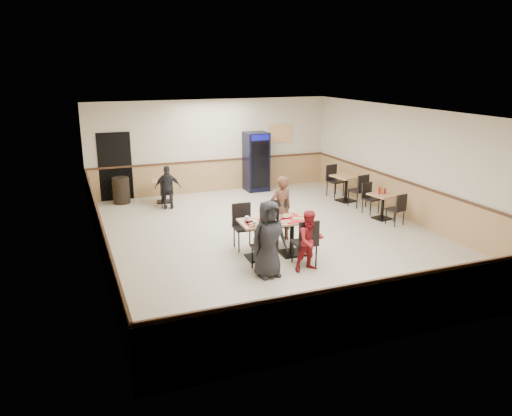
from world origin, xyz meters
name	(u,v)px	position (x,y,z in m)	size (l,w,h in m)	color
ground	(272,238)	(0.00, 0.00, 0.00)	(10.00, 10.00, 0.00)	beige
room_shell	(294,186)	(1.78, 2.55, 0.58)	(10.00, 10.00, 10.00)	silver
main_table	(275,232)	(-0.41, -1.15, 0.55)	(1.59, 0.85, 0.83)	black
main_chairs	(273,234)	(-0.47, -1.15, 0.53)	(1.46, 1.88, 1.05)	black
diner_woman_left	(269,239)	(-0.96, -2.07, 0.78)	(0.76, 0.49, 1.55)	black
diner_woman_right	(310,241)	(-0.07, -2.11, 0.63)	(0.62, 0.48, 1.27)	maroon
diner_man_opposite	(281,209)	(0.13, -0.23, 0.78)	(0.57, 0.37, 1.57)	brown
lone_diner	(168,187)	(-1.82, 3.43, 0.64)	(0.75, 0.31, 1.27)	black
tabletop_clutter	(274,220)	(-0.49, -1.22, 0.86)	(1.37, 0.69, 0.12)	#BB0C2A
side_table_near	(383,202)	(3.39, 0.33, 0.46)	(0.77, 0.77, 0.70)	black
side_table_near_chair_south	(395,209)	(3.39, -0.23, 0.44)	(0.41, 0.41, 0.88)	black
side_table_near_chair_north	(371,198)	(3.39, 0.88, 0.44)	(0.41, 0.41, 0.88)	black
side_table_far	(346,184)	(3.43, 2.28, 0.53)	(0.89, 0.89, 0.80)	black
side_table_far_chair_south	(358,190)	(3.43, 1.64, 0.51)	(0.47, 0.47, 1.02)	black
side_table_far_chair_north	(336,181)	(3.43, 2.92, 0.51)	(0.47, 0.47, 1.02)	black
condiment_caddy	(382,191)	(3.36, 0.38, 0.78)	(0.23, 0.06, 0.20)	#A10B16
back_table	(163,188)	(-1.82, 4.20, 0.45)	(0.74, 0.74, 0.68)	black
back_table_chair_lone	(167,193)	(-1.82, 3.65, 0.43)	(0.40, 0.40, 0.86)	black
pepsi_cooler	(256,162)	(1.37, 4.59, 0.97)	(0.74, 0.75, 1.94)	black
trash_bin	(121,190)	(-3.02, 4.55, 0.40)	(0.51, 0.51, 0.80)	black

